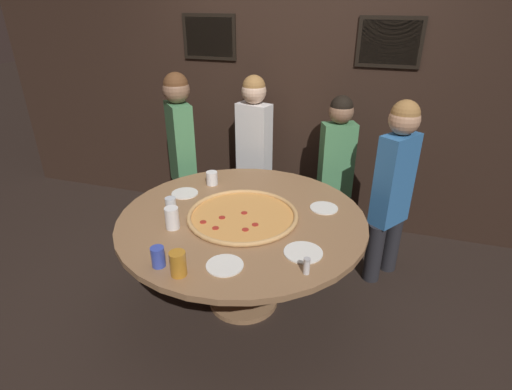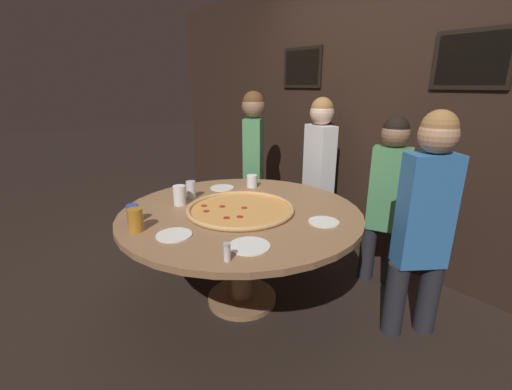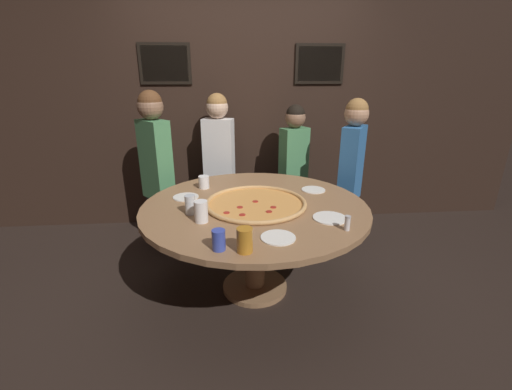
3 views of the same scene
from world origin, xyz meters
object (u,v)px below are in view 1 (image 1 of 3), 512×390
diner_side_left (394,184)px  drink_cup_by_shaker (178,264)px  diner_far_right (336,164)px  diner_far_left (181,148)px  dining_table (242,231)px  white_plate_right_side (324,208)px  white_plate_near_front (303,252)px  drink_cup_near_right (172,218)px  white_plate_left_side (185,193)px  giant_pizza (243,215)px  drink_cup_beside_pizza (212,178)px  drink_cup_far_right (158,257)px  drink_cup_near_left (171,207)px  diner_centre_back (254,145)px  white_plate_beside_cup (225,265)px  condiment_shaker (307,266)px

diner_side_left → drink_cup_by_shaker: bearing=-3.8°
diner_side_left → diner_far_right: (-0.48, 0.40, -0.05)m
diner_side_left → diner_far_left: 1.84m
dining_table → white_plate_right_side: 0.60m
white_plate_near_front → diner_side_left: size_ratio=0.16×
drink_cup_near_right → white_plate_right_side: size_ratio=0.73×
drink_cup_by_shaker → white_plate_left_side: bearing=115.0°
giant_pizza → drink_cup_beside_pizza: bearing=133.7°
drink_cup_far_right → drink_cup_by_shaker: drink_cup_by_shaker is taller
drink_cup_far_right → diner_far_right: size_ratio=0.09×
drink_cup_near_right → diner_far_left: diner_far_left is taller
white_plate_left_side → white_plate_near_front: bearing=-26.1°
drink_cup_near_left → diner_far_left: 1.03m
white_plate_near_front → diner_far_right: 1.37m
drink_cup_far_right → diner_far_right: diner_far_right is taller
white_plate_right_side → diner_centre_back: (-0.80, 0.86, 0.09)m
dining_table → drink_cup_by_shaker: bearing=-99.1°
white_plate_near_front → giant_pizza: bearing=148.5°
giant_pizza → drink_cup_near_right: bearing=-145.0°
giant_pizza → drink_cup_far_right: (-0.26, -0.66, 0.05)m
dining_table → drink_cup_beside_pizza: size_ratio=15.97×
diner_side_left → diner_far_left: bearing=-59.8°
drink_cup_beside_pizza → drink_cup_by_shaker: (0.29, -1.12, 0.02)m
white_plate_right_side → diner_centre_back: diner_centre_back is taller
white_plate_near_front → white_plate_left_side: bearing=153.9°
drink_cup_by_shaker → white_plate_right_side: bearing=57.4°
giant_pizza → white_plate_beside_cup: (0.09, -0.55, -0.01)m
giant_pizza → diner_far_left: size_ratio=0.50×
white_plate_near_front → diner_centre_back: 1.64m
drink_cup_far_right → drink_cup_near_right: 0.41m
drink_cup_near_right → condiment_shaker: 0.94m
dining_table → diner_far_left: diner_far_left is taller
drink_cup_beside_pizza → giant_pizza: bearing=-46.3°
white_plate_near_front → diner_far_right: diner_far_right is taller
drink_cup_near_left → diner_far_left: diner_far_left is taller
drink_cup_far_right → drink_cup_by_shaker: bearing=-14.1°
drink_cup_near_right → diner_side_left: diner_side_left is taller
drink_cup_far_right → white_plate_beside_cup: size_ratio=0.57×
drink_cup_beside_pizza → diner_far_right: 1.11m
drink_cup_beside_pizza → diner_side_left: diner_side_left is taller
dining_table → diner_far_right: diner_far_right is taller
white_plate_beside_cup → diner_side_left: 1.51m
dining_table → condiment_shaker: 0.75m
drink_cup_far_right → drink_cup_near_right: bearing=107.4°
white_plate_beside_cup → white_plate_left_side: 0.98m
dining_table → drink_cup_beside_pizza: drink_cup_beside_pizza is taller
white_plate_beside_cup → white_plate_right_side: (0.42, 0.84, 0.00)m
giant_pizza → condiment_shaker: bearing=-41.8°
drink_cup_near_left → diner_side_left: bearing=29.4°
dining_table → drink_cup_beside_pizza: (-0.40, 0.42, 0.17)m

